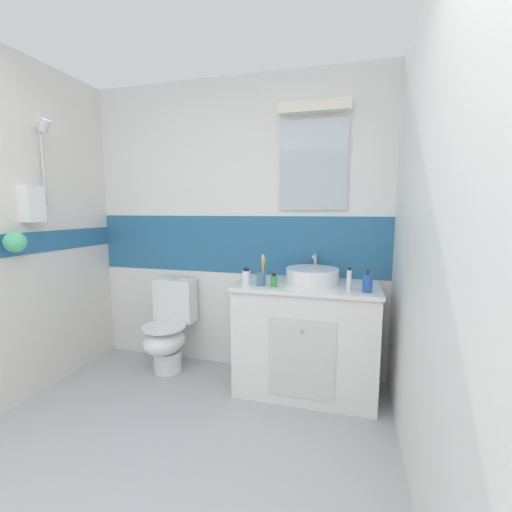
# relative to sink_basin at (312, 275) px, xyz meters

# --- Properties ---
(ground_plane) EXTENTS (3.20, 3.48, 0.04)m
(ground_plane) POSITION_rel_sink_basin_xyz_m (-0.70, -0.95, -0.93)
(ground_plane) COLOR #B2B2B7
(wall_back_tiled) EXTENTS (3.20, 0.20, 2.50)m
(wall_back_tiled) POSITION_rel_sink_basin_xyz_m (-0.69, 0.29, 0.35)
(wall_back_tiled) COLOR white
(wall_back_tiled) RESTS_ON ground_plane
(wall_right_plain) EXTENTS (0.10, 3.48, 2.50)m
(wall_right_plain) POSITION_rel_sink_basin_xyz_m (0.65, -0.95, 0.34)
(wall_right_plain) COLOR white
(wall_right_plain) RESTS_ON ground_plane
(vanity_cabinet) EXTENTS (1.06, 0.58, 0.85)m
(vanity_cabinet) POSITION_rel_sink_basin_xyz_m (-0.03, -0.03, -0.49)
(vanity_cabinet) COLOR white
(vanity_cabinet) RESTS_ON ground_plane
(sink_basin) EXTENTS (0.40, 0.44, 0.21)m
(sink_basin) POSITION_rel_sink_basin_xyz_m (0.00, 0.00, 0.00)
(sink_basin) COLOR white
(sink_basin) RESTS_ON vanity_cabinet
(toilet) EXTENTS (0.37, 0.50, 0.80)m
(toilet) POSITION_rel_sink_basin_xyz_m (-1.24, 0.01, -0.54)
(toilet) COLOR white
(toilet) RESTS_ON ground_plane
(toothbrush_cup) EXTENTS (0.07, 0.06, 0.23)m
(toothbrush_cup) POSITION_rel_sink_basin_xyz_m (-0.35, -0.18, -0.00)
(toothbrush_cup) COLOR #4C7299
(toothbrush_cup) RESTS_ON vanity_cabinet
(soap_dispenser) EXTENTS (0.07, 0.07, 0.16)m
(soap_dispenser) POSITION_rel_sink_basin_xyz_m (0.39, -0.19, -0.00)
(soap_dispenser) COLOR #2659B2
(soap_dispenser) RESTS_ON vanity_cabinet
(lotion_bottle_short) EXTENTS (0.06, 0.06, 0.12)m
(lotion_bottle_short) POSITION_rel_sink_basin_xyz_m (-0.47, -0.17, -0.01)
(lotion_bottle_short) COLOR white
(lotion_bottle_short) RESTS_ON vanity_cabinet
(toothpaste_tube_upright) EXTENTS (0.03, 0.03, 0.16)m
(toothpaste_tube_upright) POSITION_rel_sink_basin_xyz_m (0.27, -0.18, 0.02)
(toothpaste_tube_upright) COLOR white
(toothpaste_tube_upright) RESTS_ON vanity_cabinet
(perfume_flask_small) EXTENTS (0.04, 0.03, 0.10)m
(perfume_flask_small) POSITION_rel_sink_basin_xyz_m (-0.25, -0.20, -0.01)
(perfume_flask_small) COLOR green
(perfume_flask_small) RESTS_ON vanity_cabinet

